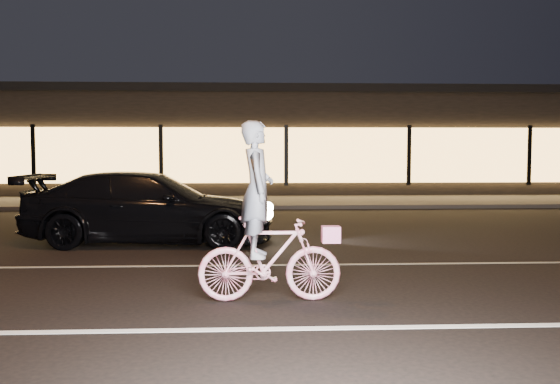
{
  "coord_description": "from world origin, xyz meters",
  "views": [
    {
      "loc": [
        -1.33,
        -7.74,
        1.84
      ],
      "look_at": [
        -0.92,
        0.6,
        1.26
      ],
      "focal_mm": 40.0,
      "sensor_mm": 36.0,
      "label": 1
    }
  ],
  "objects": [
    {
      "name": "lane_stripe_near",
      "position": [
        0.0,
        -1.5,
        0.0
      ],
      "size": [
        60.0,
        0.12,
        0.01
      ],
      "primitive_type": "cube",
      "color": "silver",
      "rests_on": "ground"
    },
    {
      "name": "lane_stripe_far",
      "position": [
        0.0,
        2.0,
        0.0
      ],
      "size": [
        60.0,
        0.1,
        0.01
      ],
      "primitive_type": "cube",
      "color": "gray",
      "rests_on": "ground"
    },
    {
      "name": "sedan",
      "position": [
        -3.28,
        4.42,
        0.7
      ],
      "size": [
        4.88,
        2.15,
        1.39
      ],
      "rotation": [
        0.0,
        0.0,
        1.53
      ],
      "color": "black",
      "rests_on": "ground"
    },
    {
      "name": "ground",
      "position": [
        0.0,
        0.0,
        0.0
      ],
      "size": [
        90.0,
        90.0,
        0.0
      ],
      "primitive_type": "plane",
      "color": "black",
      "rests_on": "ground"
    },
    {
      "name": "sidewalk",
      "position": [
        0.0,
        13.0,
        0.06
      ],
      "size": [
        30.0,
        4.0,
        0.12
      ],
      "primitive_type": "cube",
      "color": "#383533",
      "rests_on": "ground"
    },
    {
      "name": "cyclist",
      "position": [
        -1.13,
        -0.33,
        0.77
      ],
      "size": [
        1.73,
        0.59,
        2.17
      ],
      "rotation": [
        0.0,
        0.0,
        1.57
      ],
      "color": "#F5376E",
      "rests_on": "ground"
    },
    {
      "name": "storefront",
      "position": [
        0.0,
        18.97,
        2.15
      ],
      "size": [
        25.4,
        8.42,
        4.2
      ],
      "color": "black",
      "rests_on": "ground"
    }
  ]
}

